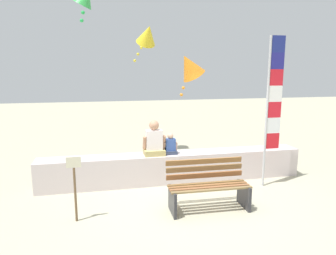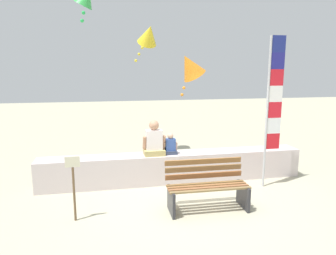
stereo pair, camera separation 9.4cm
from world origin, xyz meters
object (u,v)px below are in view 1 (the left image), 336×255
Objects in this scene: flag_banner at (272,102)px; kite_orange at (189,66)px; park_bench at (208,187)px; person_child at (170,146)px; kite_yellow at (147,35)px; person_adult at (154,141)px; sign_post at (75,183)px.

kite_orange is (-1.42, 1.40, 0.75)m from flag_banner.
park_bench is 0.46× the size of flag_banner.
person_child is 2.38m from flag_banner.
kite_yellow is at bearing 114.11° from kite_orange.
person_adult is at bearing 116.37° from park_bench.
person_child is 3.57m from kite_yellow.
person_adult is 1.61× the size of person_child.
park_bench is 2.35m from flag_banner.
person_adult is 0.24× the size of flag_banner.
park_bench is at bearing -82.64° from kite_yellow.
kite_orange is at bearing 83.57° from park_bench.
park_bench is 1.60m from person_child.
park_bench is at bearing 0.33° from sign_post.
park_bench is at bearing -76.01° from person_child.
kite_yellow is 1.01× the size of sign_post.
flag_banner is 2.86× the size of sign_post.
kite_yellow reaches higher than person_adult.
kite_orange is 1.02× the size of sign_post.
kite_orange is 3.92m from sign_post.
park_bench is 4.99m from kite_yellow.
flag_banner is 4.11m from kite_yellow.
person_child is 0.43× the size of sign_post.
kite_orange reaches higher than person_adult.
park_bench is 3.08× the size of person_child.
flag_banner is at bearing -54.81° from kite_yellow.
park_bench is at bearing -153.94° from flag_banner.
sign_post is (-4.01, -0.83, -1.18)m from flag_banner.
flag_banner reaches higher than kite_orange.
flag_banner reaches higher than park_bench.
kite_yellow is 2.04m from kite_orange.
flag_banner is 2.82× the size of kite_yellow.
kite_yellow reaches higher than flag_banner.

